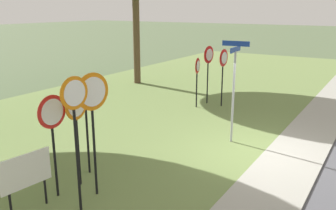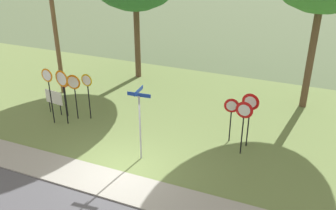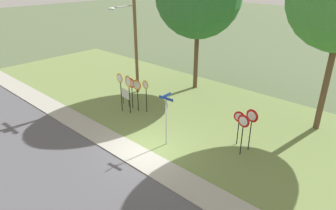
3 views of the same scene
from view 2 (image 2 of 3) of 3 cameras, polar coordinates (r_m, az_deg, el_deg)
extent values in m
plane|color=#4C5B3D|center=(14.70, -7.66, -10.24)|extent=(160.00, 160.00, 0.00)
cube|color=#99968C|center=(14.15, -9.31, -11.84)|extent=(44.00, 1.60, 0.06)
cube|color=olive|center=(19.33, 1.22, -0.67)|extent=(44.00, 12.00, 0.04)
cylinder|color=black|center=(18.32, -12.18, 0.91)|extent=(0.06, 0.06, 2.11)
cylinder|color=gold|center=(17.90, -12.54, 3.79)|extent=(0.62, 0.06, 0.62)
cylinder|color=white|center=(17.89, -12.57, 3.77)|extent=(0.48, 0.04, 0.48)
cylinder|color=black|center=(18.01, -15.70, 0.60)|extent=(0.06, 0.06, 2.42)
cylinder|color=orange|center=(17.55, -16.22, 3.96)|extent=(0.79, 0.17, 0.80)
cylinder|color=white|center=(17.54, -16.25, 3.94)|extent=(0.61, 0.12, 0.62)
cylinder|color=black|center=(18.46, -14.12, 0.76)|extent=(0.06, 0.06, 2.03)
cylinder|color=orange|center=(18.07, -14.51, 3.47)|extent=(0.73, 0.11, 0.73)
cylinder|color=white|center=(18.06, -14.54, 3.45)|extent=(0.57, 0.07, 0.57)
cylinder|color=black|center=(18.87, -15.62, 1.08)|extent=(0.06, 0.06, 2.00)
cylinder|color=red|center=(18.49, -16.04, 3.71)|extent=(0.72, 0.04, 0.72)
cylinder|color=white|center=(18.48, -16.07, 3.69)|extent=(0.56, 0.02, 0.56)
cylinder|color=black|center=(18.27, -17.72, 0.90)|extent=(0.06, 0.06, 2.53)
cylinder|color=orange|center=(17.80, -18.32, 4.42)|extent=(0.65, 0.07, 0.65)
cylinder|color=white|center=(17.78, -18.35, 4.40)|extent=(0.50, 0.04, 0.50)
cylinder|color=black|center=(15.94, 12.39, -2.82)|extent=(0.06, 0.06, 2.19)
cone|color=red|center=(15.46, 12.70, 0.46)|extent=(0.74, 0.12, 0.74)
cone|color=white|center=(15.44, 12.69, 0.43)|extent=(0.50, 0.07, 0.50)
cylinder|color=black|center=(15.34, 11.48, -4.05)|extent=(0.06, 0.06, 2.12)
cone|color=red|center=(14.86, 11.77, -0.80)|extent=(0.72, 0.08, 0.72)
cone|color=silver|center=(14.84, 11.76, -0.83)|extent=(0.49, 0.05, 0.49)
cylinder|color=black|center=(16.25, 9.68, -2.74)|extent=(0.06, 0.06, 1.81)
cone|color=red|center=(15.84, 9.86, -0.12)|extent=(0.65, 0.14, 0.65)
cone|color=silver|center=(15.82, 9.84, -0.15)|extent=(0.44, 0.09, 0.44)
cylinder|color=#9EA0A8|center=(14.60, -4.35, -3.68)|extent=(0.07, 0.07, 2.78)
cylinder|color=#9EA0A8|center=(13.98, -4.54, 1.36)|extent=(0.09, 0.09, 0.03)
cube|color=navy|center=(13.95, -4.55, 1.59)|extent=(0.96, 0.10, 0.15)
cube|color=navy|center=(13.88, -4.57, 2.23)|extent=(0.09, 0.81, 0.15)
cylinder|color=brown|center=(20.91, -17.51, 13.96)|extent=(0.24, 0.24, 9.46)
cylinder|color=black|center=(19.88, -17.88, -0.27)|extent=(0.05, 0.05, 0.55)
cylinder|color=black|center=(19.35, -16.31, -0.76)|extent=(0.05, 0.05, 0.55)
cube|color=white|center=(19.36, -17.34, 1.15)|extent=(1.10, 0.16, 0.70)
cylinder|color=brown|center=(22.96, -4.85, 11.32)|extent=(0.36, 0.36, 5.85)
cylinder|color=brown|center=(19.86, 21.56, 8.33)|extent=(0.36, 0.36, 6.47)
camera|label=1|loc=(18.13, -40.75, 5.04)|focal=38.37mm
camera|label=3|loc=(4.15, 108.17, 1.61)|focal=31.82mm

